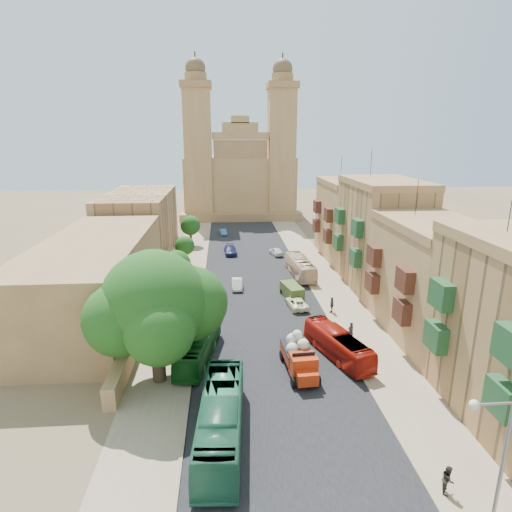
{
  "coord_description": "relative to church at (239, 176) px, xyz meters",
  "views": [
    {
      "loc": [
        -4.08,
        -27.01,
        19.06
      ],
      "look_at": [
        0.0,
        26.0,
        4.0
      ],
      "focal_mm": 30.0,
      "sensor_mm": 36.0,
      "label": 1
    }
  ],
  "objects": [
    {
      "name": "car_cream",
      "position": [
        4.07,
        -60.55,
        -8.94
      ],
      "size": [
        2.37,
        4.34,
        1.15
      ],
      "primitive_type": "imported",
      "rotation": [
        0.0,
        0.0,
        3.25
      ],
      "color": "#FFFBC7",
      "rests_on": "ground"
    },
    {
      "name": "street_tree_d",
      "position": [
        -10.0,
        -30.61,
        -5.9
      ],
      "size": [
        3.51,
        3.51,
        5.39
      ],
      "color": "#3A291D",
      "rests_on": "ground"
    },
    {
      "name": "car_white_a",
      "position": [
        -2.53,
        -53.67,
        -8.89
      ],
      "size": [
        1.35,
        3.78,
        1.24
      ],
      "primitive_type": "imported",
      "rotation": [
        0.0,
        0.0,
        -0.01
      ],
      "color": "silver",
      "rests_on": "ground"
    },
    {
      "name": "car_dkblue",
      "position": [
        -3.06,
        -37.09,
        -8.83
      ],
      "size": [
        2.22,
        4.86,
        1.38
      ],
      "primitive_type": "imported",
      "rotation": [
        0.0,
        0.0,
        0.06
      ],
      "color": "#191D4A",
      "rests_on": "ground"
    },
    {
      "name": "pedestrian_a",
      "position": [
        7.89,
        -68.87,
        -8.61
      ],
      "size": [
        0.77,
        0.63,
        1.81
      ],
      "primitive_type": "imported",
      "rotation": [
        0.0,
        0.0,
        3.47
      ],
      "color": "black",
      "rests_on": "ground"
    },
    {
      "name": "olive_pickup",
      "position": [
        4.0,
        -57.42,
        -8.71
      ],
      "size": [
        2.56,
        4.27,
        1.65
      ],
      "color": "#445921",
      "rests_on": "ground"
    },
    {
      "name": "street_tree_b",
      "position": [
        -10.0,
        -54.61,
        -5.84
      ],
      "size": [
        3.56,
        3.56,
        5.48
      ],
      "color": "#3A291D",
      "rests_on": "ground"
    },
    {
      "name": "west_building_mid",
      "position": [
        -18.0,
        -34.61,
        -4.52
      ],
      "size": [
        10.0,
        22.0,
        10.0
      ],
      "primitive_type": "cube",
      "color": "#A57A4B",
      "rests_on": "ground"
    },
    {
      "name": "car_white_b",
      "position": [
        4.43,
        -38.21,
        -8.88
      ],
      "size": [
        2.35,
        3.97,
        1.27
      ],
      "primitive_type": "imported",
      "rotation": [
        0.0,
        0.0,
        3.38
      ],
      "color": "white",
      "rests_on": "ground"
    },
    {
      "name": "bus_cream_east",
      "position": [
        6.5,
        -49.21,
        -8.21
      ],
      "size": [
        2.98,
        9.55,
        2.62
      ],
      "primitive_type": "imported",
      "rotation": [
        0.0,
        0.0,
        3.23
      ],
      "color": "beige",
      "rests_on": "ground"
    },
    {
      "name": "townhouse_c",
      "position": [
        15.95,
        -53.61,
        -2.61
      ],
      "size": [
        9.0,
        14.0,
        17.4
      ],
      "color": "#A57A4B",
      "rests_on": "ground"
    },
    {
      "name": "pedestrian_b",
      "position": [
        7.93,
        -87.24,
        -8.68
      ],
      "size": [
        0.91,
        1.0,
        1.67
      ],
      "primitive_type": "imported",
      "rotation": [
        0.0,
        0.0,
        1.16
      ],
      "color": "#2C2722",
      "rests_on": "ground"
    },
    {
      "name": "street_tree_a",
      "position": [
        -10.0,
        -66.61,
        -5.75
      ],
      "size": [
        3.66,
        3.66,
        5.62
      ],
      "color": "#3A291D",
      "rests_on": "ground"
    },
    {
      "name": "bus_green_south",
      "position": [
        -4.52,
        -82.06,
        -7.96
      ],
      "size": [
        3.35,
        11.3,
        3.11
      ],
      "primitive_type": "imported",
      "rotation": [
        0.0,
        0.0,
        -0.07
      ],
      "color": "#266848",
      "rests_on": "ground"
    },
    {
      "name": "church",
      "position": [
        0.0,
        0.0,
        0.0
      ],
      "size": [
        28.0,
        22.5,
        36.3
      ],
      "color": "#9B7246",
      "rests_on": "ground"
    },
    {
      "name": "sidewalk_west",
      "position": [
        -9.5,
        -48.61,
        -9.51
      ],
      "size": [
        5.0,
        140.0,
        0.01
      ],
      "primitive_type": "cube",
      "color": "#917B5F",
      "rests_on": "ground"
    },
    {
      "name": "car_blue_b",
      "position": [
        -4.17,
        -22.61,
        -8.97
      ],
      "size": [
        1.58,
        3.42,
        1.09
      ],
      "primitive_type": "imported",
      "rotation": [
        0.0,
        0.0,
        0.13
      ],
      "color": "teal",
      "rests_on": "ground"
    },
    {
      "name": "townhouse_b",
      "position": [
        15.95,
        -67.61,
        -3.86
      ],
      "size": [
        9.0,
        14.0,
        14.9
      ],
      "color": "#9B7246",
      "rests_on": "ground"
    },
    {
      "name": "ground",
      "position": [
        0.0,
        -78.61,
        -9.52
      ],
      "size": [
        260.0,
        260.0,
        0.0
      ],
      "primitive_type": "plane",
      "color": "brown"
    },
    {
      "name": "kerb_east",
      "position": [
        7.0,
        -48.61,
        -9.46
      ],
      "size": [
        0.25,
        140.0,
        0.12
      ],
      "primitive_type": "cube",
      "color": "#917B5F",
      "rests_on": "ground"
    },
    {
      "name": "kerb_west",
      "position": [
        -7.0,
        -48.61,
        -9.46
      ],
      "size": [
        0.25,
        140.0,
        0.12
      ],
      "primitive_type": "cube",
      "color": "#917B5F",
      "rests_on": "ground"
    },
    {
      "name": "sidewalk_east",
      "position": [
        9.5,
        -48.61,
        -9.51
      ],
      "size": [
        5.0,
        140.0,
        0.01
      ],
      "primitive_type": "cube",
      "color": "#917B5F",
      "rests_on": "ground"
    },
    {
      "name": "bus_green_north",
      "position": [
        -6.5,
        -71.38,
        -8.2
      ],
      "size": [
        3.88,
        9.68,
        2.63
      ],
      "primitive_type": "imported",
      "rotation": [
        0.0,
        0.0,
        -0.18
      ],
      "color": "#104E15",
      "rests_on": "ground"
    },
    {
      "name": "townhouse_d",
      "position": [
        15.95,
        -39.61,
        -3.36
      ],
      "size": [
        9.0,
        14.0,
        15.9
      ],
      "color": "#9B7246",
      "rests_on": "ground"
    },
    {
      "name": "west_wall",
      "position": [
        -12.5,
        -58.61,
        -8.62
      ],
      "size": [
        1.0,
        40.0,
        1.8
      ],
      "primitive_type": "cube",
      "color": "#9B7246",
      "rests_on": "ground"
    },
    {
      "name": "pedestrian_c",
      "position": [
        7.71,
        -62.25,
        -8.61
      ],
      "size": [
        0.76,
        1.15,
        1.82
      ],
      "primitive_type": "imported",
      "rotation": [
        0.0,
        0.0,
        4.39
      ],
      "color": "#3C3C41",
      "rests_on": "ground"
    },
    {
      "name": "ficus_tree",
      "position": [
        -9.4,
        -74.61,
        -3.12
      ],
      "size": [
        10.81,
        9.95,
        10.81
      ],
      "color": "#3A291D",
      "rests_on": "ground"
    },
    {
      "name": "street_tree_c",
      "position": [
        -10.0,
        -42.61,
        -6.52
      ],
      "size": [
        2.91,
        2.91,
        4.48
      ],
      "color": "#3A291D",
      "rests_on": "ground"
    },
    {
      "name": "car_blue_a",
      "position": [
        -5.0,
        -57.97,
        -8.89
      ],
      "size": [
        2.49,
        3.97,
        1.26
      ],
      "primitive_type": "imported",
      "rotation": [
        0.0,
        0.0,
        -0.29
      ],
      "color": "teal",
      "rests_on": "ground"
    },
    {
      "name": "west_building_low",
      "position": [
        -18.0,
        -60.61,
        -5.32
      ],
      "size": [
        10.0,
        28.0,
        8.4
      ],
      "primitive_type": "cube",
      "color": "olive",
      "rests_on": "ground"
    },
    {
      "name": "road_surface",
      "position": [
        0.0,
        -48.61,
        -9.51
      ],
      "size": [
        14.0,
        140.0,
        0.01
      ],
      "primitive_type": "cube",
      "color": "black",
      "rests_on": "ground"
    },
    {
      "name": "red_truck",
      "position": [
        1.93,
        -74.26,
        -8.03
      ],
      "size": [
        2.66,
        5.92,
        3.38
      ],
      "color": "#B02B0D",
      "rests_on": "ground"
    },
    {
      "name": "streetlamp",
      "position": [
        7.72,
        -90.61,
        -4.31
      ],
      "size": [
        2.11,
        0.44,
        8.22
      ],
      "color": "gray",
      "rests_on": "ground"
    },
    {
      "name": "bus_red_east",
      "position": [
        5.78,
        -72.01,
        -8.3
      ],
      "size": [
        4.69,
        8.93,
        2.43
      ],
      "primitive_type": "imported",
      "rotation": [
        0.0,
        0.0,
        3.46
      ],
      "color": "#AF1A0D",
      "rests_on": "ground"
    }
  ]
}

